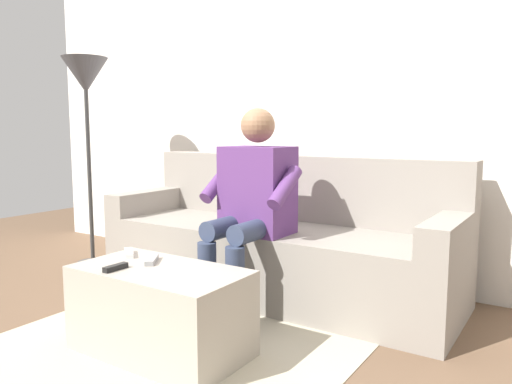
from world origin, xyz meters
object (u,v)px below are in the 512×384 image
(coffee_table, at_px, (161,311))
(remote_black, at_px, (116,267))
(person_solo_seated, at_px, (252,198))
(remote_gray, at_px, (152,260))
(remote_white, at_px, (129,253))
(floor_lamp, at_px, (86,87))
(couch, at_px, (279,243))

(coffee_table, relative_size, remote_black, 6.64)
(person_solo_seated, xyz_separation_m, remote_black, (0.18, 0.82, -0.23))
(remote_gray, relative_size, remote_black, 1.22)
(remote_gray, relative_size, remote_white, 0.99)
(person_solo_seated, relative_size, remote_white, 7.72)
(person_solo_seated, distance_m, remote_black, 0.87)
(remote_black, xyz_separation_m, floor_lamp, (1.35, -0.94, 0.92))
(coffee_table, bearing_deg, remote_black, 40.89)
(couch, height_order, remote_white, couch)
(couch, xyz_separation_m, remote_white, (0.29, 0.97, 0.10))
(coffee_table, distance_m, person_solo_seated, 0.82)
(remote_gray, bearing_deg, remote_black, -47.18)
(remote_black, xyz_separation_m, remote_white, (0.15, -0.21, 0.00))
(couch, relative_size, person_solo_seated, 1.95)
(couch, bearing_deg, coffee_table, 90.00)
(remote_black, height_order, floor_lamp, floor_lamp)
(couch, height_order, person_solo_seated, person_solo_seated)
(coffee_table, height_order, floor_lamp, floor_lamp)
(couch, xyz_separation_m, coffee_table, (0.00, 1.05, -0.11))
(remote_gray, bearing_deg, couch, 139.22)
(remote_gray, xyz_separation_m, remote_white, (0.19, -0.03, 0.00))
(couch, distance_m, remote_gray, 1.01)
(person_solo_seated, xyz_separation_m, remote_white, (0.33, 0.60, -0.23))
(remote_white, bearing_deg, remote_black, 165.53)
(remote_gray, bearing_deg, remote_white, -133.87)
(remote_white, xyz_separation_m, floor_lamp, (1.20, -0.72, 0.92))
(person_solo_seated, height_order, remote_gray, person_solo_seated)
(floor_lamp, bearing_deg, coffee_table, 151.50)
(remote_white, bearing_deg, floor_lamp, 9.60)
(remote_gray, distance_m, remote_black, 0.19)
(remote_white, relative_size, floor_lamp, 0.10)
(coffee_table, relative_size, floor_lamp, 0.52)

